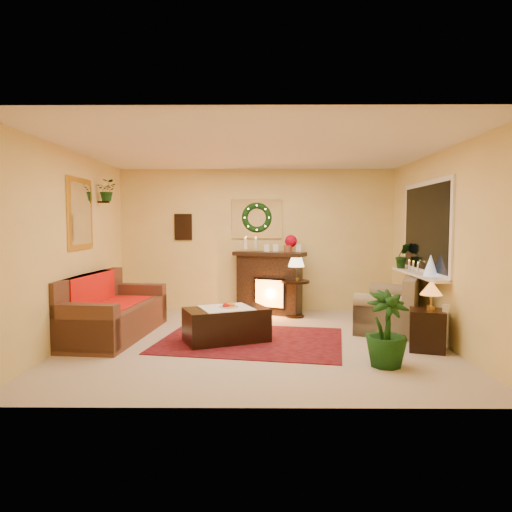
{
  "coord_description": "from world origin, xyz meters",
  "views": [
    {
      "loc": [
        0.05,
        -6.13,
        1.61
      ],
      "look_at": [
        0.0,
        0.35,
        1.15
      ],
      "focal_mm": 32.0,
      "sensor_mm": 36.0,
      "label": 1
    }
  ],
  "objects_px": {
    "loveseat": "(390,301)",
    "side_table_round": "(295,298)",
    "sofa": "(113,306)",
    "end_table_square": "(427,329)",
    "fireplace": "(269,283)",
    "coffee_table": "(226,326)"
  },
  "relations": [
    {
      "from": "sofa",
      "to": "coffee_table",
      "type": "distance_m",
      "value": 1.68
    },
    {
      "from": "fireplace",
      "to": "loveseat",
      "type": "height_order",
      "value": "fireplace"
    },
    {
      "from": "end_table_square",
      "to": "sofa",
      "type": "bearing_deg",
      "value": 170.5
    },
    {
      "from": "loveseat",
      "to": "end_table_square",
      "type": "xyz_separation_m",
      "value": [
        0.12,
        -1.21,
        -0.15
      ]
    },
    {
      "from": "loveseat",
      "to": "end_table_square",
      "type": "height_order",
      "value": "loveseat"
    },
    {
      "from": "fireplace",
      "to": "end_table_square",
      "type": "relative_size",
      "value": 2.18
    },
    {
      "from": "coffee_table",
      "to": "side_table_round",
      "type": "bearing_deg",
      "value": 34.98
    },
    {
      "from": "side_table_round",
      "to": "sofa",
      "type": "bearing_deg",
      "value": -153.37
    },
    {
      "from": "sofa",
      "to": "loveseat",
      "type": "relative_size",
      "value": 1.45
    },
    {
      "from": "sofa",
      "to": "fireplace",
      "type": "xyz_separation_m",
      "value": [
        2.26,
        1.68,
        0.12
      ]
    },
    {
      "from": "sofa",
      "to": "end_table_square",
      "type": "xyz_separation_m",
      "value": [
        4.22,
        -0.71,
        -0.16
      ]
    },
    {
      "from": "fireplace",
      "to": "loveseat",
      "type": "bearing_deg",
      "value": -8.55
    },
    {
      "from": "fireplace",
      "to": "coffee_table",
      "type": "relative_size",
      "value": 1.03
    },
    {
      "from": "loveseat",
      "to": "coffee_table",
      "type": "bearing_deg",
      "value": -137.49
    },
    {
      "from": "sofa",
      "to": "end_table_square",
      "type": "height_order",
      "value": "sofa"
    },
    {
      "from": "sofa",
      "to": "coffee_table",
      "type": "relative_size",
      "value": 1.88
    },
    {
      "from": "end_table_square",
      "to": "side_table_round",
      "type": "bearing_deg",
      "value": 126.28
    },
    {
      "from": "fireplace",
      "to": "side_table_round",
      "type": "height_order",
      "value": "fireplace"
    },
    {
      "from": "side_table_round",
      "to": "end_table_square",
      "type": "bearing_deg",
      "value": -53.72
    },
    {
      "from": "sofa",
      "to": "loveseat",
      "type": "bearing_deg",
      "value": 13.03
    },
    {
      "from": "end_table_square",
      "to": "coffee_table",
      "type": "height_order",
      "value": "end_table_square"
    },
    {
      "from": "loveseat",
      "to": "side_table_round",
      "type": "relative_size",
      "value": 2.25
    }
  ]
}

